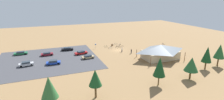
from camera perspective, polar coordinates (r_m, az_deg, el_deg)
ground at (r=72.16m, az=1.92°, el=-0.08°), size 160.00×160.00×0.00m
parking_lot_asphalt at (r=64.95m, az=-19.95°, el=-2.97°), size 33.58×30.05×0.05m
bike_pavilion at (r=63.65m, az=15.46°, el=-0.30°), size 14.06×9.45×5.08m
trash_bin at (r=78.20m, az=-0.01°, el=1.58°), size 0.60×0.60×0.90m
lot_sign at (r=74.22m, az=-5.35°, el=1.46°), size 0.56×0.08×2.20m
pine_west at (r=58.93m, az=28.53°, el=-1.30°), size 2.85×2.85×6.98m
pine_far_west at (r=63.73m, az=31.61°, el=-0.36°), size 3.14×3.14×7.04m
pine_mideast at (r=37.16m, az=-5.47°, el=-9.03°), size 2.81×2.81×6.46m
pine_east at (r=43.63m, az=15.23°, el=-5.27°), size 2.96×2.96×7.21m
pine_center at (r=36.46m, az=-19.77°, el=-11.38°), size 3.32×3.32×6.34m
pine_far_east at (r=50.00m, az=24.43°, el=-4.28°), size 3.61×3.61×5.97m
bicycle_blue_yard_center at (r=77.88m, az=2.04°, el=1.46°), size 1.27×1.26×0.85m
bicycle_yellow_trailside at (r=77.93m, az=16.72°, el=0.76°), size 1.75×0.48×0.86m
bicycle_purple_lone_east at (r=83.94m, az=16.22°, el=1.89°), size 0.82×1.54×0.79m
bicycle_green_near_sign at (r=76.51m, az=-2.05°, el=1.17°), size 1.71×0.48×0.86m
bicycle_red_front_row at (r=76.65m, az=3.13°, el=1.18°), size 1.64×0.58×0.84m
bicycle_black_mid_cluster at (r=75.54m, az=1.74°, el=0.96°), size 1.46×0.78×0.77m
bicycle_teal_edge_north at (r=80.56m, az=1.20°, el=1.95°), size 1.49×0.79×0.78m
bicycle_orange_yard_front at (r=82.23m, az=16.39°, el=1.59°), size 1.62×0.48×0.80m
bicycle_white_back_row at (r=74.30m, az=-0.64°, el=0.71°), size 1.56×0.68×0.78m
bicycle_silver_yard_right at (r=79.85m, az=2.64°, el=1.82°), size 1.31×1.21×0.87m
bicycle_blue_lone_west at (r=79.03m, az=0.18°, el=1.69°), size 1.39×1.02×0.82m
car_green_by_curb at (r=74.68m, az=-27.55°, el=-0.86°), size 4.67×1.84×1.27m
car_blue_inner_stall at (r=59.77m, az=-18.51°, el=-3.77°), size 4.54×2.26×1.38m
car_silver_far_end at (r=61.53m, az=-26.13°, el=-4.04°), size 4.42×2.12×1.43m
car_red_mid_lot at (r=67.75m, az=-10.02°, el=-0.82°), size 4.95×2.61×1.28m
car_tan_front_row at (r=62.63m, az=-7.83°, el=-2.18°), size 4.37×2.05×1.25m
car_black_end_stall at (r=73.81m, az=-14.32°, el=0.37°), size 4.86×2.33×1.33m
car_maroon_near_entry at (r=69.48m, az=-20.37°, el=-1.19°), size 4.30×1.89×1.28m
visitor_by_pavilion at (r=69.58m, az=3.24°, el=0.09°), size 0.40×0.39×1.81m
visitor_near_lot at (r=68.21m, az=6.29°, el=-0.34°), size 0.39×0.36×1.77m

